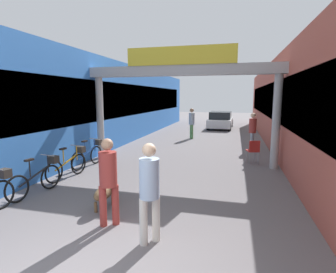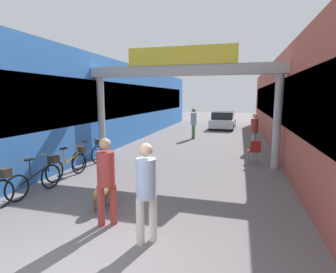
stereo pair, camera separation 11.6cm
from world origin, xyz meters
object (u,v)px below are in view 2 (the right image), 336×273
(pedestrian_companion, at_px, (146,187))
(pedestrian_elderly_walking, at_px, (194,121))
(bicycle_blue_farthest, at_px, (90,154))
(bicycle_orange_third, at_px, (70,163))
(cafe_chair_red_nearer, at_px, (255,150))
(dog_on_leash, at_px, (104,191))
(bollard_post_metal, at_px, (113,177))
(pedestrian_with_dog, at_px, (106,176))
(pedestrian_carrying_crate, at_px, (254,129))
(parked_car_white, at_px, (223,120))
(bicycle_black_second, at_px, (38,177))

(pedestrian_companion, relative_size, pedestrian_elderly_walking, 0.96)
(pedestrian_companion, height_order, bicycle_blue_farthest, pedestrian_companion)
(bicycle_orange_third, distance_m, cafe_chair_red_nearer, 6.53)
(pedestrian_elderly_walking, height_order, dog_on_leash, pedestrian_elderly_walking)
(pedestrian_elderly_walking, height_order, bollard_post_metal, pedestrian_elderly_walking)
(bicycle_blue_farthest, bearing_deg, cafe_chair_red_nearer, 18.00)
(pedestrian_with_dog, height_order, dog_on_leash, pedestrian_with_dog)
(dog_on_leash, bearing_deg, bollard_post_metal, 97.73)
(pedestrian_carrying_crate, distance_m, bicycle_orange_third, 8.26)
(pedestrian_with_dog, relative_size, pedestrian_carrying_crate, 0.99)
(pedestrian_carrying_crate, distance_m, dog_on_leash, 8.49)
(dog_on_leash, height_order, parked_car_white, parked_car_white)
(bollard_post_metal, bearing_deg, pedestrian_elderly_walking, 87.87)
(pedestrian_carrying_crate, relative_size, bicycle_blue_farthest, 1.04)
(pedestrian_elderly_walking, bearing_deg, pedestrian_carrying_crate, -38.57)
(bicycle_black_second, xyz_separation_m, cafe_chair_red_nearer, (5.60, 4.67, 0.10))
(pedestrian_with_dog, bearing_deg, dog_on_leash, 122.70)
(bicycle_blue_farthest, distance_m, bollard_post_metal, 3.38)
(cafe_chair_red_nearer, bearing_deg, bicycle_orange_third, -150.28)
(bicycle_black_second, bearing_deg, bollard_post_metal, 6.46)
(bicycle_orange_third, bearing_deg, pedestrian_carrying_crate, 45.50)
(pedestrian_carrying_crate, relative_size, parked_car_white, 0.43)
(pedestrian_with_dog, relative_size, cafe_chair_red_nearer, 1.95)
(pedestrian_elderly_walking, height_order, cafe_chair_red_nearer, pedestrian_elderly_walking)
(pedestrian_with_dog, bearing_deg, bicycle_blue_farthest, 125.50)
(bicycle_black_second, xyz_separation_m, bicycle_blue_farthest, (-0.19, 2.79, 0.00))
(dog_on_leash, bearing_deg, pedestrian_companion, -38.22)
(bicycle_orange_third, xyz_separation_m, cafe_chair_red_nearer, (5.67, 3.24, 0.10))
(bollard_post_metal, xyz_separation_m, cafe_chair_red_nearer, (3.58, 4.44, 0.01))
(pedestrian_with_dog, distance_m, parked_car_white, 16.77)
(pedestrian_companion, xyz_separation_m, parked_car_white, (0.25, 17.12, -0.37))
(pedestrian_elderly_walking, distance_m, dog_on_leash, 10.33)
(bicycle_orange_third, bearing_deg, dog_on_leash, -39.42)
(bicycle_black_second, relative_size, cafe_chair_red_nearer, 1.89)
(pedestrian_elderly_walking, xyz_separation_m, bicycle_black_second, (-2.38, -9.96, -0.62))
(bicycle_blue_farthest, relative_size, parked_car_white, 0.42)
(pedestrian_carrying_crate, height_order, bicycle_orange_third, pedestrian_carrying_crate)
(bicycle_orange_third, height_order, bicycle_blue_farthest, same)
(bicycle_orange_third, distance_m, parked_car_white, 14.72)
(pedestrian_with_dog, bearing_deg, cafe_chair_red_nearer, 62.15)
(pedestrian_with_dog, relative_size, bollard_post_metal, 1.66)
(bicycle_black_second, distance_m, parked_car_white, 16.09)
(bicycle_blue_farthest, height_order, bollard_post_metal, bollard_post_metal)
(bicycle_black_second, bearing_deg, pedestrian_elderly_walking, 76.56)
(dog_on_leash, height_order, bicycle_black_second, bicycle_black_second)
(cafe_chair_red_nearer, bearing_deg, pedestrian_carrying_crate, 87.80)
(bicycle_black_second, distance_m, bicycle_orange_third, 1.43)
(pedestrian_elderly_walking, bearing_deg, cafe_chair_red_nearer, -58.64)
(pedestrian_with_dog, xyz_separation_m, parked_car_white, (1.21, 16.72, -0.35))
(pedestrian_with_dog, height_order, cafe_chair_red_nearer, pedestrian_with_dog)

